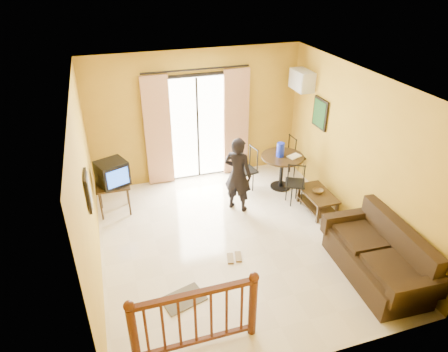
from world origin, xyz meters
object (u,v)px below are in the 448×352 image
object	(u,v)px
coffee_table	(317,198)
standing_person	(238,175)
dining_table	(282,163)
sofa	(379,257)
television	(112,173)

from	to	relation	value
coffee_table	standing_person	bearing A→B (deg)	160.06
dining_table	standing_person	world-z (taller)	standing_person
sofa	standing_person	size ratio (longest dim) A/B	1.27
television	dining_table	size ratio (longest dim) A/B	0.73
standing_person	sofa	bearing A→B (deg)	163.87
dining_table	sofa	xyz separation A→B (m)	(0.31, -2.91, -0.25)
dining_table	sofa	size ratio (longest dim) A/B	0.47
standing_person	coffee_table	bearing A→B (deg)	-157.28
television	dining_table	distance (m)	3.43
coffee_table	sofa	size ratio (longest dim) A/B	0.46
sofa	standing_person	xyz separation A→B (m)	(-1.47, 2.42, 0.42)
standing_person	dining_table	bearing A→B (deg)	-114.32
dining_table	standing_person	distance (m)	1.27
television	standing_person	world-z (taller)	standing_person
television	coffee_table	distance (m)	3.93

